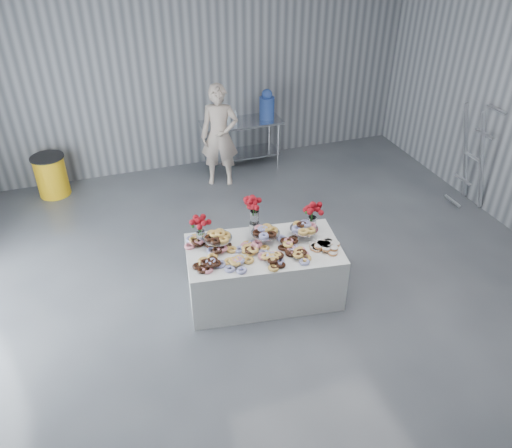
{
  "coord_description": "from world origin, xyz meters",
  "views": [
    {
      "loc": [
        -1.88,
        -4.22,
        4.42
      ],
      "look_at": [
        -0.17,
        0.79,
        0.89
      ],
      "focal_mm": 35.0,
      "sensor_mm": 36.0,
      "label": 1
    }
  ],
  "objects_px": {
    "display_table": "(263,272)",
    "person": "(220,136)",
    "trash_barrel": "(51,176)",
    "water_jug": "(267,105)",
    "stepladder": "(473,157)",
    "prep_table": "(241,136)"
  },
  "relations": [
    {
      "from": "prep_table",
      "to": "water_jug",
      "type": "xyz_separation_m",
      "value": [
        0.5,
        -0.0,
        0.53
      ]
    },
    {
      "from": "trash_barrel",
      "to": "stepladder",
      "type": "relative_size",
      "value": 0.41
    },
    {
      "from": "water_jug",
      "to": "trash_barrel",
      "type": "height_order",
      "value": "water_jug"
    },
    {
      "from": "trash_barrel",
      "to": "stepladder",
      "type": "bearing_deg",
      "value": -21.65
    },
    {
      "from": "trash_barrel",
      "to": "water_jug",
      "type": "bearing_deg",
      "value": 0.0
    },
    {
      "from": "water_jug",
      "to": "display_table",
      "type": "bearing_deg",
      "value": -110.28
    },
    {
      "from": "water_jug",
      "to": "person",
      "type": "relative_size",
      "value": 0.31
    },
    {
      "from": "prep_table",
      "to": "water_jug",
      "type": "bearing_deg",
      "value": -0.0
    },
    {
      "from": "prep_table",
      "to": "trash_barrel",
      "type": "relative_size",
      "value": 2.09
    },
    {
      "from": "water_jug",
      "to": "prep_table",
      "type": "bearing_deg",
      "value": 180.0
    },
    {
      "from": "water_jug",
      "to": "stepladder",
      "type": "distance_m",
      "value": 3.67
    },
    {
      "from": "display_table",
      "to": "person",
      "type": "relative_size",
      "value": 1.05
    },
    {
      "from": "display_table",
      "to": "trash_barrel",
      "type": "relative_size",
      "value": 2.64
    },
    {
      "from": "trash_barrel",
      "to": "prep_table",
      "type": "bearing_deg",
      "value": 0.0
    },
    {
      "from": "prep_table",
      "to": "trash_barrel",
      "type": "distance_m",
      "value": 3.44
    },
    {
      "from": "display_table",
      "to": "trash_barrel",
      "type": "height_order",
      "value": "display_table"
    },
    {
      "from": "water_jug",
      "to": "person",
      "type": "distance_m",
      "value": 1.2
    },
    {
      "from": "display_table",
      "to": "prep_table",
      "type": "bearing_deg",
      "value": 76.91
    },
    {
      "from": "person",
      "to": "trash_barrel",
      "type": "bearing_deg",
      "value": -170.48
    },
    {
      "from": "prep_table",
      "to": "stepladder",
      "type": "distance_m",
      "value": 4.04
    },
    {
      "from": "display_table",
      "to": "stepladder",
      "type": "distance_m",
      "value": 4.11
    },
    {
      "from": "display_table",
      "to": "prep_table",
      "type": "xyz_separation_m",
      "value": [
        0.85,
        3.65,
        0.24
      ]
    }
  ]
}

